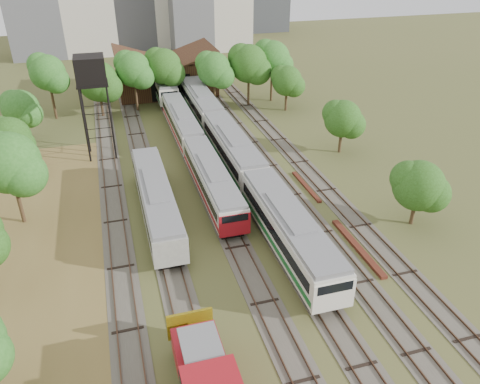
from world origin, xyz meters
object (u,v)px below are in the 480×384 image
object	(u,v)px
railcar_red_set	(195,148)
railcar_green_set	(233,150)
shunter_locomotive	(207,383)
water_tower	(91,73)

from	to	relation	value
railcar_red_set	railcar_green_set	size ratio (longest dim) A/B	0.66
shunter_locomotive	water_tower	bearing A→B (deg)	96.85
railcar_red_set	water_tower	xyz separation A→B (m)	(-10.56, 5.41, 8.35)
railcar_green_set	water_tower	bearing A→B (deg)	152.27
railcar_green_set	shunter_locomotive	xyz separation A→B (m)	(-10.00, -30.28, -0.13)
railcar_red_set	shunter_locomotive	size ratio (longest dim) A/B	4.25
shunter_locomotive	railcar_red_set	bearing A→B (deg)	79.55
railcar_red_set	railcar_green_set	bearing A→B (deg)	-29.25
railcar_green_set	water_tower	world-z (taller)	water_tower
shunter_locomotive	water_tower	size ratio (longest dim) A/B	0.67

